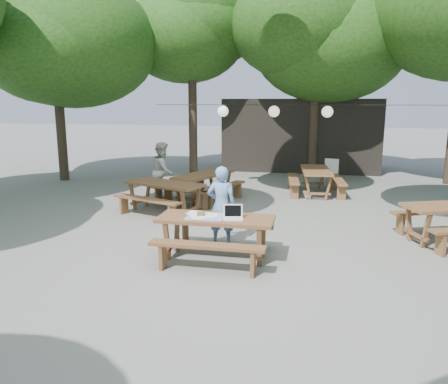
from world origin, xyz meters
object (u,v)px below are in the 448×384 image
picnic_table_nw (165,197)px  plastic_chair (329,179)px  main_picnic_table (216,237)px  second_person (163,171)px  woman (222,205)px

picnic_table_nw → plastic_chair: bearing=65.3°
picnic_table_nw → main_picnic_table: bearing=-35.8°
main_picnic_table → picnic_table_nw: (-1.97, 2.92, 0.00)m
main_picnic_table → second_person: bearing=120.2°
picnic_table_nw → plastic_chair: plastic_chair is taller
picnic_table_nw → second_person: 1.52m
second_person → plastic_chair: size_ratio=1.79×
picnic_table_nw → second_person: bearing=131.0°
main_picnic_table → picnic_table_nw: same height
second_person → plastic_chair: 5.40m
main_picnic_table → picnic_table_nw: size_ratio=0.86×
woman → second_person: 4.22m
second_person → main_picnic_table: bearing=-163.3°
woman → second_person: size_ratio=0.94×
main_picnic_table → second_person: size_ratio=1.24×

